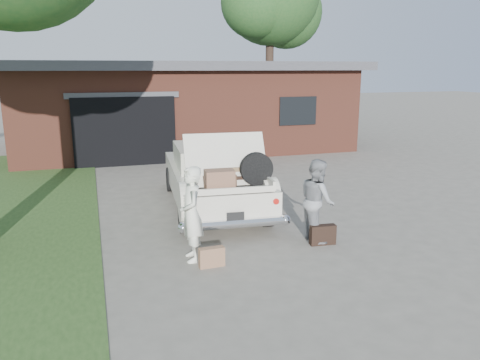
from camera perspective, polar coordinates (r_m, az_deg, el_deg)
name	(u,v)px	position (r m, az deg, el deg)	size (l,w,h in m)	color
ground	(250,248)	(8.29, 1.27, -8.34)	(90.00, 90.00, 0.00)	gray
house	(181,104)	(19.12, -7.19, 9.18)	(12.80, 7.80, 3.30)	brown
tree_right	(272,1)	(26.97, 3.89, 20.90)	(6.04, 5.25, 9.48)	#38281E
sedan	(213,177)	(10.50, -3.29, 0.40)	(2.24, 4.94, 1.86)	beige
woman_left	(191,214)	(7.61, -5.94, -4.16)	(0.57, 0.38, 1.57)	white
woman_right	(317,200)	(8.58, 9.39, -2.43)	(0.73, 0.57, 1.51)	gray
suitcase_left	(212,257)	(7.54, -3.48, -9.37)	(0.41, 0.13, 0.32)	#93674A
suitcase_right	(323,235)	(8.54, 10.05, -6.59)	(0.47, 0.15, 0.36)	black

